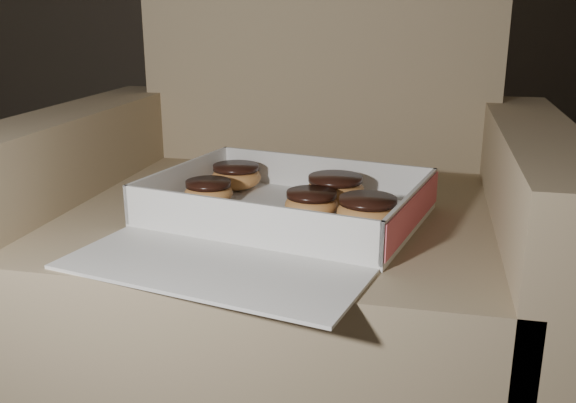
# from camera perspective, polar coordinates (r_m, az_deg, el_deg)

# --- Properties ---
(armchair) EXTENTS (0.96, 0.81, 1.00)m
(armchair) POSITION_cam_1_polar(r_m,az_deg,el_deg) (1.24, 0.35, -5.21)
(armchair) COLOR #927E5D
(armchair) RESTS_ON floor
(bakery_box) EXTENTS (0.51, 0.57, 0.07)m
(bakery_box) POSITION_cam_1_polar(r_m,az_deg,el_deg) (1.02, -0.87, -1.44)
(bakery_box) COLOR silver
(bakery_box) RESTS_ON armchair
(donut_a) EXTENTS (0.10, 0.10, 0.05)m
(donut_a) POSITION_cam_1_polar(r_m,az_deg,el_deg) (0.99, 7.09, -0.85)
(donut_a) COLOR #D18D49
(donut_a) RESTS_ON bakery_box
(donut_b) EXTENTS (0.09, 0.09, 0.05)m
(donut_b) POSITION_cam_1_polar(r_m,az_deg,el_deg) (1.20, -4.63, 2.29)
(donut_b) COLOR #D18D49
(donut_b) RESTS_ON bakery_box
(donut_c) EXTENTS (0.09, 0.09, 0.04)m
(donut_c) POSITION_cam_1_polar(r_m,az_deg,el_deg) (1.03, 2.10, -0.15)
(donut_c) COLOR #D18D49
(donut_c) RESTS_ON bakery_box
(donut_d) EXTENTS (0.10, 0.10, 0.05)m
(donut_d) POSITION_cam_1_polar(r_m,az_deg,el_deg) (1.10, 4.22, 1.13)
(donut_d) COLOR #D18D49
(donut_d) RESTS_ON bakery_box
(donut_e) EXTENTS (0.08, 0.08, 0.04)m
(donut_e) POSITION_cam_1_polar(r_m,az_deg,el_deg) (1.11, -7.07, 0.87)
(donut_e) COLOR #D18D49
(donut_e) RESTS_ON bakery_box
(crumb_a) EXTENTS (0.01, 0.01, 0.00)m
(crumb_a) POSITION_cam_1_polar(r_m,az_deg,el_deg) (0.98, -3.23, -2.38)
(crumb_a) COLOR black
(crumb_a) RESTS_ON bakery_box
(crumb_b) EXTENTS (0.01, 0.01, 0.00)m
(crumb_b) POSITION_cam_1_polar(r_m,az_deg,el_deg) (1.08, -5.76, -0.69)
(crumb_b) COLOR black
(crumb_b) RESTS_ON bakery_box
(crumb_c) EXTENTS (0.01, 0.01, 0.00)m
(crumb_c) POSITION_cam_1_polar(r_m,az_deg,el_deg) (1.01, -10.17, -2.03)
(crumb_c) COLOR black
(crumb_c) RESTS_ON bakery_box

